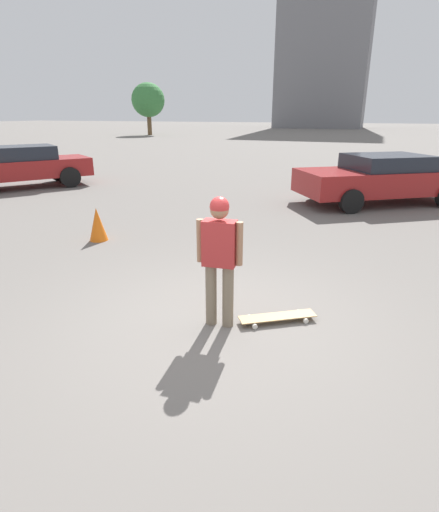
% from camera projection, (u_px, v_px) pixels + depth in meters
% --- Properties ---
extents(ground_plane, '(220.00, 220.00, 0.00)m').
position_uv_depth(ground_plane, '(220.00, 324.00, 4.92)').
color(ground_plane, slate).
extents(person, '(0.24, 0.55, 1.59)m').
position_uv_depth(person, '(220.00, 252.00, 4.61)').
color(person, '#7A6B56').
rests_on(person, ground_plane).
extents(skateboard, '(0.70, 0.92, 0.08)m').
position_uv_depth(skateboard, '(277.00, 317.00, 4.97)').
color(skateboard, tan).
rests_on(skateboard, ground_plane).
extents(car_parked_near, '(4.18, 4.92, 1.36)m').
position_uv_depth(car_parked_near, '(382.00, 178.00, 11.30)').
color(car_parked_near, maroon).
rests_on(car_parked_near, ground_plane).
extents(car_parked_far, '(4.65, 3.95, 1.41)m').
position_uv_depth(car_parked_far, '(21.00, 166.00, 13.70)').
color(car_parked_far, maroon).
rests_on(car_parked_far, ground_plane).
extents(building_block_distant, '(10.70, 14.44, 32.12)m').
position_uv_depth(building_block_distant, '(327.00, 25.00, 65.18)').
color(building_block_distant, slate).
rests_on(building_block_distant, ground_plane).
extents(tree_distant, '(3.78, 3.78, 5.77)m').
position_uv_depth(tree_distant, '(148.00, 100.00, 45.91)').
color(tree_distant, brown).
rests_on(tree_distant, ground_plane).
extents(traffic_cone, '(0.37, 0.37, 0.67)m').
position_uv_depth(traffic_cone, '(97.00, 224.00, 8.06)').
color(traffic_cone, orange).
rests_on(traffic_cone, ground_plane).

